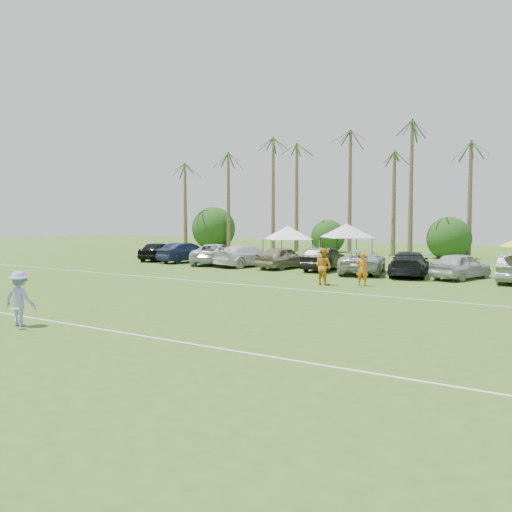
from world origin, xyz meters
The scene contains 26 objects.
field_lines centered at (0.00, 8.00, 0.01)m, with size 80.00×12.10×0.01m.
palm_tree_0 centered at (-22.00, 38.00, 7.48)m, with size 2.40×2.40×8.90m.
palm_tree_1 centered at (-17.00, 38.00, 8.35)m, with size 2.40×2.40×9.90m.
palm_tree_2 centered at (-12.00, 38.00, 9.21)m, with size 2.40×2.40×10.90m.
palm_tree_3 centered at (-8.00, 38.00, 10.06)m, with size 2.40×2.40×11.90m.
palm_tree_4 centered at (-4.00, 38.00, 7.48)m, with size 2.40×2.40×8.90m.
palm_tree_5 centered at (0.00, 38.00, 8.35)m, with size 2.40×2.40×9.90m.
palm_tree_6 centered at (4.00, 38.00, 9.21)m, with size 2.40×2.40×10.90m.
palm_tree_7 centered at (8.00, 38.00, 10.06)m, with size 2.40×2.40×11.90m.
bush_tree_0 centered at (-19.00, 39.00, 1.80)m, with size 4.00×4.00×4.00m.
bush_tree_1 centered at (-6.00, 39.00, 1.80)m, with size 4.00×4.00×4.00m.
bush_tree_2 centered at (6.00, 39.00, 1.80)m, with size 4.00×4.00×4.00m.
sideline_player_a centered at (7.10, 17.03, 0.88)m, with size 0.64×0.42×1.75m, color orange.
sideline_player_b centered at (5.23, 16.33, 0.97)m, with size 0.94×0.73×1.93m, color orange.
canopy_tent_left centered at (-2.19, 25.37, 2.82)m, with size 4.07×4.07×3.30m.
canopy_tent_right centered at (1.39, 27.66, 3.00)m, with size 4.33×4.33×3.50m.
frisbee_player centered at (1.78, 0.91, 0.92)m, with size 1.31×1.00×1.84m.
parked_car_0 centered at (-12.75, 23.03, 0.75)m, with size 1.78×4.43×1.51m, color black.
parked_car_1 centered at (-9.84, 22.96, 0.75)m, with size 1.60×4.58×1.51m, color black.
parked_car_2 centered at (-6.92, 22.88, 0.75)m, with size 2.50×5.43×1.51m, color silver.
parked_car_3 centered at (-4.01, 22.76, 0.75)m, with size 2.11×5.20×1.51m, color white.
parked_car_4 centered at (-1.09, 22.80, 0.75)m, with size 1.78×4.43×1.51m, color gray.
parked_car_5 centered at (1.82, 23.14, 0.75)m, with size 1.60×4.58×1.51m, color black.
parked_car_6 centered at (4.74, 22.72, 0.75)m, with size 2.50×5.43×1.51m, color #A7A8AD.
parked_car_7 centered at (7.65, 22.80, 0.75)m, with size 2.11×5.20×1.51m, color black.
parked_car_8 centered at (10.57, 23.04, 0.75)m, with size 1.78×4.43×1.51m, color silver.
Camera 1 is at (18.63, -10.40, 3.73)m, focal length 40.00 mm.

